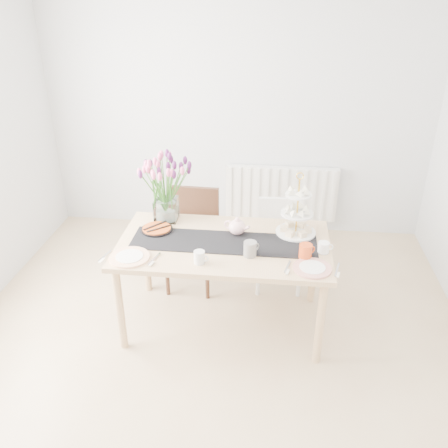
# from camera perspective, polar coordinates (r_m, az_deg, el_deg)

# --- Properties ---
(room_shell) EXTENTS (4.50, 4.50, 4.50)m
(room_shell) POSITION_cam_1_polar(r_m,az_deg,el_deg) (2.87, -2.33, 2.19)
(room_shell) COLOR tan
(room_shell) RESTS_ON ground
(radiator) EXTENTS (1.20, 0.08, 0.60)m
(radiator) POSITION_cam_1_polar(r_m,az_deg,el_deg) (5.19, 6.88, 3.70)
(radiator) COLOR white
(radiator) RESTS_ON room_shell
(dining_table) EXTENTS (1.60, 0.90, 0.75)m
(dining_table) POSITION_cam_1_polar(r_m,az_deg,el_deg) (3.62, -0.03, -3.31)
(dining_table) COLOR tan
(dining_table) RESTS_ON ground
(chair_brown) EXTENTS (0.46, 0.46, 0.89)m
(chair_brown) POSITION_cam_1_polar(r_m,az_deg,el_deg) (4.24, -3.82, -0.80)
(chair_brown) COLOR #331E12
(chair_brown) RESTS_ON ground
(chair_white) EXTENTS (0.41, 0.41, 0.79)m
(chair_white) POSITION_cam_1_polar(r_m,az_deg,el_deg) (4.29, 6.66, -1.54)
(chair_white) COLOR white
(chair_white) RESTS_ON ground
(table_runner) EXTENTS (1.40, 0.35, 0.01)m
(table_runner) POSITION_cam_1_polar(r_m,az_deg,el_deg) (3.58, -0.03, -2.21)
(table_runner) COLOR black
(table_runner) RESTS_ON dining_table
(tulip_vase) EXTENTS (0.66, 0.66, 0.57)m
(tulip_vase) POSITION_cam_1_polar(r_m,az_deg,el_deg) (3.81, -7.18, 5.48)
(tulip_vase) COLOR silver
(tulip_vase) RESTS_ON dining_table
(cake_stand) EXTENTS (0.31, 0.31, 0.46)m
(cake_stand) POSITION_cam_1_polar(r_m,az_deg,el_deg) (3.69, 8.73, 0.64)
(cake_stand) COLOR gold
(cake_stand) RESTS_ON dining_table
(teapot) EXTENTS (0.26, 0.24, 0.14)m
(teapot) POSITION_cam_1_polar(r_m,az_deg,el_deg) (3.66, 1.59, -0.37)
(teapot) COLOR white
(teapot) RESTS_ON dining_table
(cream_jug) EXTENTS (0.09, 0.09, 0.08)m
(cream_jug) POSITION_cam_1_polar(r_m,az_deg,el_deg) (3.51, 11.87, -2.79)
(cream_jug) COLOR white
(cream_jug) RESTS_ON dining_table
(tart_tin) EXTENTS (0.25, 0.25, 0.03)m
(tart_tin) POSITION_cam_1_polar(r_m,az_deg,el_deg) (3.78, -8.09, -0.64)
(tart_tin) COLOR black
(tart_tin) RESTS_ON dining_table
(mug_grey) EXTENTS (0.13, 0.13, 0.11)m
(mug_grey) POSITION_cam_1_polar(r_m,az_deg,el_deg) (3.40, 3.16, -3.02)
(mug_grey) COLOR slate
(mug_grey) RESTS_ON dining_table
(mug_white) EXTENTS (0.10, 0.10, 0.09)m
(mug_white) POSITION_cam_1_polar(r_m,az_deg,el_deg) (3.32, -2.99, -4.01)
(mug_white) COLOR silver
(mug_white) RESTS_ON dining_table
(mug_orange) EXTENTS (0.13, 0.13, 0.11)m
(mug_orange) POSITION_cam_1_polar(r_m,az_deg,el_deg) (3.41, 9.77, -3.27)
(mug_orange) COLOR #D54617
(mug_orange) RESTS_ON dining_table
(plate_left) EXTENTS (0.35, 0.35, 0.02)m
(plate_left) POSITION_cam_1_polar(r_m,az_deg,el_deg) (3.45, -11.31, -3.94)
(plate_left) COLOR white
(plate_left) RESTS_ON dining_table
(plate_right) EXTENTS (0.32, 0.32, 0.01)m
(plate_right) POSITION_cam_1_polar(r_m,az_deg,el_deg) (3.32, 10.57, -5.24)
(plate_right) COLOR silver
(plate_right) RESTS_ON dining_table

